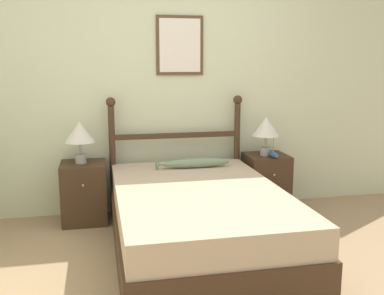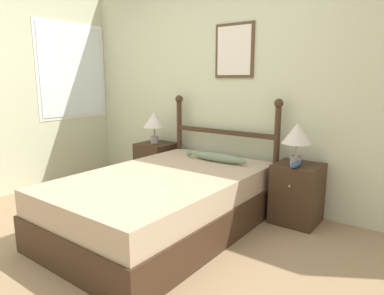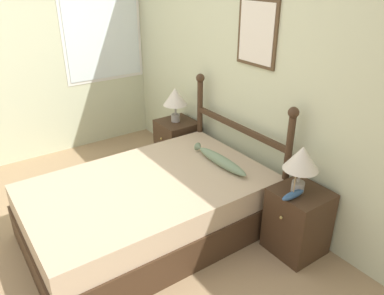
% 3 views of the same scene
% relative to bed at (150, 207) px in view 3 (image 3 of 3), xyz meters
% --- Properties ---
extents(ground_plane, '(16.00, 16.00, 0.00)m').
position_rel_bed_xyz_m(ground_plane, '(-0.04, -0.58, -0.26)').
color(ground_plane, '#9E7F5B').
extents(wall_back, '(6.40, 0.08, 2.55)m').
position_rel_bed_xyz_m(wall_back, '(-0.04, 1.15, 1.02)').
color(wall_back, beige).
rests_on(wall_back, ground_plane).
extents(wall_left, '(0.08, 6.40, 2.55)m').
position_rel_bed_xyz_m(wall_left, '(-2.17, -0.55, 1.02)').
color(wall_left, beige).
rests_on(wall_left, ground_plane).
extents(bed, '(1.33, 2.09, 0.52)m').
position_rel_bed_xyz_m(bed, '(0.00, 0.00, 0.00)').
color(bed, '#3D2819').
rests_on(bed, ground_plane).
extents(headboard, '(1.37, 0.09, 1.18)m').
position_rel_bed_xyz_m(headboard, '(-0.00, 1.01, 0.42)').
color(headboard, '#3D2819').
rests_on(headboard, ground_plane).
extents(nightstand_left, '(0.42, 0.43, 0.58)m').
position_rel_bed_xyz_m(nightstand_left, '(-0.92, 0.89, 0.03)').
color(nightstand_left, '#3D2819').
rests_on(nightstand_left, ground_plane).
extents(nightstand_right, '(0.42, 0.43, 0.58)m').
position_rel_bed_xyz_m(nightstand_right, '(0.92, 0.89, 0.03)').
color(nightstand_right, '#3D2819').
rests_on(nightstand_right, ground_plane).
extents(table_lamp_left, '(0.28, 0.28, 0.39)m').
position_rel_bed_xyz_m(table_lamp_left, '(-0.93, 0.88, 0.60)').
color(table_lamp_left, gray).
rests_on(table_lamp_left, nightstand_left).
extents(table_lamp_right, '(0.28, 0.28, 0.39)m').
position_rel_bed_xyz_m(table_lamp_right, '(0.89, 0.86, 0.60)').
color(table_lamp_right, gray).
rests_on(table_lamp_right, nightstand_right).
extents(model_boat, '(0.06, 0.24, 0.20)m').
position_rel_bed_xyz_m(model_boat, '(0.94, 0.76, 0.35)').
color(model_boat, '#335684').
rests_on(model_boat, nightstand_right).
extents(fish_pillow, '(0.71, 0.11, 0.09)m').
position_rel_bed_xyz_m(fish_pillow, '(0.11, 0.70, 0.31)').
color(fish_pillow, gray).
rests_on(fish_pillow, bed).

